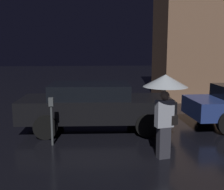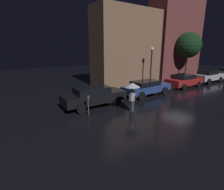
% 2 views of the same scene
% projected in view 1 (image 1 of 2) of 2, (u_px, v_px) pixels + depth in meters
% --- Properties ---
extents(parked_car_black, '(4.66, 1.91, 1.44)m').
position_uv_depth(parked_car_black, '(95.00, 105.00, 8.65)').
color(parked_car_black, black).
rests_on(parked_car_black, ground).
extents(pedestrian_with_umbrella, '(0.99, 0.99, 1.94)m').
position_uv_depth(pedestrian_with_umbrella, '(165.00, 92.00, 6.25)').
color(pedestrian_with_umbrella, '#383842').
rests_on(pedestrian_with_umbrella, ground).
extents(parking_meter, '(0.12, 0.10, 1.27)m').
position_uv_depth(parking_meter, '(52.00, 116.00, 7.21)').
color(parking_meter, '#4C5154').
rests_on(parking_meter, ground).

